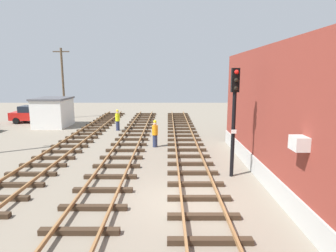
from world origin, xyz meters
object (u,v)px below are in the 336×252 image
object	(u,v)px
track_worker_foreground	(117,120)
control_hut	(53,112)
signal_mast	(234,110)
utility_pole_far	(62,82)
track_worker_distant	(155,134)
parked_car_red	(32,114)

from	to	relation	value
track_worker_foreground	control_hut	bearing A→B (deg)	162.98
signal_mast	utility_pole_far	size ratio (longest dim) A/B	0.66
signal_mast	control_hut	xyz separation A→B (m)	(-14.05, 13.57, -1.87)
track_worker_foreground	track_worker_distant	xyz separation A→B (m)	(3.59, -5.90, 0.00)
control_hut	parked_car_red	xyz separation A→B (m)	(-3.04, 2.24, -0.49)
track_worker_distant	signal_mast	bearing A→B (deg)	-55.03
control_hut	parked_car_red	size ratio (longest dim) A/B	0.90
signal_mast	track_worker_foreground	bearing A→B (deg)	123.15
control_hut	track_worker_foreground	world-z (taller)	control_hut
parked_car_red	track_worker_foreground	distance (m)	10.42
parked_car_red	track_worker_foreground	size ratio (longest dim) A/B	2.25
signal_mast	track_worker_distant	size ratio (longest dim) A/B	2.77
signal_mast	track_worker_foreground	size ratio (longest dim) A/B	2.77
parked_car_red	control_hut	bearing A→B (deg)	-36.30
signal_mast	parked_car_red	xyz separation A→B (m)	(-17.09, 15.80, -2.36)
track_worker_foreground	utility_pole_far	bearing A→B (deg)	134.72
parked_car_red	track_worker_distant	world-z (taller)	track_worker_distant
parked_car_red	utility_pole_far	world-z (taller)	utility_pole_far
signal_mast	track_worker_distant	bearing A→B (deg)	124.97
parked_car_red	track_worker_distant	distance (m)	16.56
signal_mast	parked_car_red	size ratio (longest dim) A/B	1.23
signal_mast	control_hut	distance (m)	19.62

